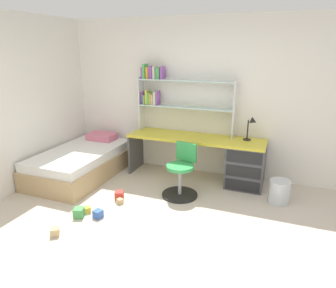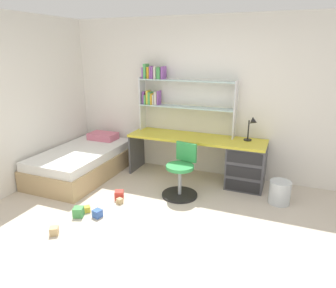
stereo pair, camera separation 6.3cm
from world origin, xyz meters
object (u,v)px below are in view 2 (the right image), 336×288
toy_block_red_0 (119,195)px  toy_block_blue_2 (97,213)px  desk_lamp (253,125)px  toy_block_natural_5 (120,201)px  bookshelf_hutch (171,92)px  waste_bin (280,192)px  toy_block_natural_3 (54,231)px  toy_block_yellow_1 (87,209)px  toy_block_green_4 (78,212)px  desk (232,160)px  bed_platform (83,162)px  swivel_chair (181,176)px

toy_block_red_0 → toy_block_blue_2: bearing=-90.3°
desk_lamp → toy_block_natural_5: (-1.56, -1.33, -0.92)m
bookshelf_hutch → waste_bin: bookshelf_hutch is taller
bookshelf_hutch → toy_block_red_0: bearing=-102.2°
toy_block_blue_2 → toy_block_natural_3: (-0.24, -0.52, -0.00)m
toy_block_yellow_1 → toy_block_green_4: bearing=-103.1°
toy_block_green_4 → desk: bearing=47.3°
desk_lamp → toy_block_green_4: bearing=-135.6°
waste_bin → toy_block_red_0: bearing=-160.9°
bed_platform → toy_block_green_4: 1.40m
toy_block_green_4 → waste_bin: bearing=29.7°
toy_block_yellow_1 → toy_block_green_4: (-0.03, -0.13, 0.02)m
swivel_chair → toy_block_blue_2: swivel_chair is taller
bookshelf_hutch → toy_block_blue_2: bearing=-98.8°
toy_block_natural_3 → toy_block_blue_2: bearing=65.1°
bed_platform → toy_block_yellow_1: bed_platform is taller
toy_block_natural_3 → bed_platform: bearing=116.1°
desk_lamp → toy_block_blue_2: desk_lamp is taller
bed_platform → toy_block_natural_3: bed_platform is taller
bookshelf_hutch → waste_bin: bearing=-17.3°
swivel_chair → toy_block_yellow_1: size_ratio=9.69×
desk → waste_bin: 0.88m
desk → toy_block_natural_3: 2.73m
toy_block_natural_5 → desk_lamp: bearing=40.6°
swivel_chair → toy_block_yellow_1: swivel_chair is taller
swivel_chair → toy_block_natural_3: bearing=-124.1°
swivel_chair → toy_block_blue_2: bearing=-128.2°
bookshelf_hutch → toy_block_blue_2: size_ratio=15.97×
waste_bin → toy_block_green_4: (-2.36, -1.35, -0.10)m
desk → toy_block_green_4: desk is taller
desk_lamp → toy_block_yellow_1: 2.67m
swivel_chair → waste_bin: (1.35, 0.29, -0.14)m
swivel_chair → toy_block_natural_3: size_ratio=8.10×
toy_block_natural_3 → desk_lamp: bearing=50.5°
toy_block_yellow_1 → toy_block_natural_3: size_ratio=0.84×
waste_bin → toy_block_natural_5: bearing=-157.5°
waste_bin → toy_block_natural_3: bearing=-143.0°
bookshelf_hutch → swivel_chair: bearing=-60.3°
desk_lamp → bed_platform: desk_lamp is taller
desk → bookshelf_hutch: bookshelf_hutch is taller
bookshelf_hutch → desk_lamp: size_ratio=4.23×
swivel_chair → toy_block_green_4: 1.48m
toy_block_natural_3 → toy_block_red_0: bearing=77.0°
desk → swivel_chair: swivel_chair is taller
toy_block_natural_5 → toy_block_blue_2: bearing=-100.2°
bed_platform → toy_block_green_4: (0.78, -1.15, -0.17)m
bookshelf_hutch → waste_bin: (1.84, -0.57, -1.21)m
waste_bin → toy_block_yellow_1: size_ratio=4.10×
bed_platform → toy_block_blue_2: bed_platform is taller
desk_lamp → bed_platform: size_ratio=0.21×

